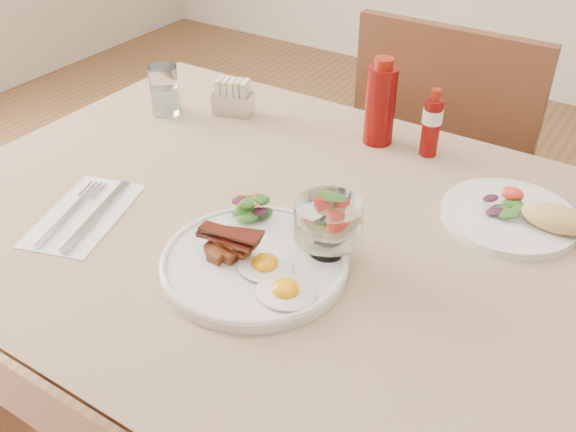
{
  "coord_description": "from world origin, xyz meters",
  "views": [
    {
      "loc": [
        0.42,
        -0.73,
        1.36
      ],
      "look_at": [
        -0.01,
        -0.07,
        0.82
      ],
      "focal_mm": 40.0,
      "sensor_mm": 36.0,
      "label": 1
    }
  ],
  "objects_px": {
    "fruit_cup": "(328,221)",
    "second_plate": "(520,216)",
    "main_plate": "(255,263)",
    "chair_far": "(447,173)",
    "table": "(314,273)",
    "water_glass": "(165,93)",
    "hot_sauce_bottle": "(432,124)",
    "sugar_caddy": "(233,99)",
    "ketchup_bottle": "(380,104)"
  },
  "relations": [
    {
      "from": "fruit_cup",
      "to": "second_plate",
      "type": "height_order",
      "value": "fruit_cup"
    },
    {
      "from": "main_plate",
      "to": "fruit_cup",
      "type": "relative_size",
      "value": 2.75
    },
    {
      "from": "table",
      "to": "hot_sauce_bottle",
      "type": "distance_m",
      "value": 0.37
    },
    {
      "from": "water_glass",
      "to": "chair_far",
      "type": "bearing_deg",
      "value": 43.4
    },
    {
      "from": "fruit_cup",
      "to": "hot_sauce_bottle",
      "type": "height_order",
      "value": "hot_sauce_bottle"
    },
    {
      "from": "chair_far",
      "to": "hot_sauce_bottle",
      "type": "xyz_separation_m",
      "value": [
        0.05,
        -0.33,
        0.29
      ]
    },
    {
      "from": "second_plate",
      "to": "table",
      "type": "bearing_deg",
      "value": -143.78
    },
    {
      "from": "fruit_cup",
      "to": "second_plate",
      "type": "xyz_separation_m",
      "value": [
        0.22,
        0.25,
        -0.06
      ]
    },
    {
      "from": "chair_far",
      "to": "water_glass",
      "type": "bearing_deg",
      "value": -136.6
    },
    {
      "from": "sugar_caddy",
      "to": "hot_sauce_bottle",
      "type": "bearing_deg",
      "value": -10.21
    },
    {
      "from": "main_plate",
      "to": "fruit_cup",
      "type": "distance_m",
      "value": 0.13
    },
    {
      "from": "table",
      "to": "chair_far",
      "type": "relative_size",
      "value": 1.43
    },
    {
      "from": "main_plate",
      "to": "sugar_caddy",
      "type": "relative_size",
      "value": 2.98
    },
    {
      "from": "main_plate",
      "to": "chair_far",
      "type": "bearing_deg",
      "value": 88.07
    },
    {
      "from": "chair_far",
      "to": "ketchup_bottle",
      "type": "height_order",
      "value": "chair_far"
    },
    {
      "from": "chair_far",
      "to": "second_plate",
      "type": "relative_size",
      "value": 3.86
    },
    {
      "from": "table",
      "to": "hot_sauce_bottle",
      "type": "relative_size",
      "value": 9.93
    },
    {
      "from": "sugar_caddy",
      "to": "second_plate",
      "type": "bearing_deg",
      "value": -24.96
    },
    {
      "from": "chair_far",
      "to": "second_plate",
      "type": "xyz_separation_m",
      "value": [
        0.27,
        -0.47,
        0.24
      ]
    },
    {
      "from": "chair_far",
      "to": "hot_sauce_bottle",
      "type": "bearing_deg",
      "value": -80.7
    },
    {
      "from": "second_plate",
      "to": "hot_sauce_bottle",
      "type": "bearing_deg",
      "value": 147.89
    },
    {
      "from": "table",
      "to": "water_glass",
      "type": "height_order",
      "value": "water_glass"
    },
    {
      "from": "second_plate",
      "to": "ketchup_bottle",
      "type": "distance_m",
      "value": 0.35
    },
    {
      "from": "main_plate",
      "to": "water_glass",
      "type": "height_order",
      "value": "water_glass"
    },
    {
      "from": "table",
      "to": "main_plate",
      "type": "height_order",
      "value": "main_plate"
    },
    {
      "from": "sugar_caddy",
      "to": "chair_far",
      "type": "bearing_deg",
      "value": 28.41
    },
    {
      "from": "table",
      "to": "chair_far",
      "type": "height_order",
      "value": "chair_far"
    },
    {
      "from": "fruit_cup",
      "to": "hot_sauce_bottle",
      "type": "bearing_deg",
      "value": 89.97
    },
    {
      "from": "main_plate",
      "to": "second_plate",
      "type": "relative_size",
      "value": 1.16
    },
    {
      "from": "second_plate",
      "to": "sugar_caddy",
      "type": "xyz_separation_m",
      "value": [
        -0.64,
        0.08,
        0.02
      ]
    },
    {
      "from": "fruit_cup",
      "to": "water_glass",
      "type": "xyz_separation_m",
      "value": [
        -0.55,
        0.25,
        -0.03
      ]
    },
    {
      "from": "second_plate",
      "to": "sugar_caddy",
      "type": "distance_m",
      "value": 0.64
    },
    {
      "from": "chair_far",
      "to": "main_plate",
      "type": "relative_size",
      "value": 3.32
    },
    {
      "from": "hot_sauce_bottle",
      "to": "water_glass",
      "type": "relative_size",
      "value": 1.28
    },
    {
      "from": "table",
      "to": "sugar_caddy",
      "type": "bearing_deg",
      "value": 143.37
    },
    {
      "from": "hot_sauce_bottle",
      "to": "sugar_caddy",
      "type": "distance_m",
      "value": 0.43
    },
    {
      "from": "main_plate",
      "to": "hot_sauce_bottle",
      "type": "bearing_deg",
      "value": 80.1
    },
    {
      "from": "chair_far",
      "to": "main_plate",
      "type": "distance_m",
      "value": 0.83
    },
    {
      "from": "second_plate",
      "to": "hot_sauce_bottle",
      "type": "height_order",
      "value": "hot_sauce_bottle"
    },
    {
      "from": "second_plate",
      "to": "ketchup_bottle",
      "type": "xyz_separation_m",
      "value": [
        -0.32,
        0.13,
        0.07
      ]
    },
    {
      "from": "table",
      "to": "water_glass",
      "type": "xyz_separation_m",
      "value": [
        -0.49,
        0.2,
        0.13
      ]
    },
    {
      "from": "fruit_cup",
      "to": "water_glass",
      "type": "distance_m",
      "value": 0.6
    },
    {
      "from": "chair_far",
      "to": "water_glass",
      "type": "height_order",
      "value": "chair_far"
    },
    {
      "from": "fruit_cup",
      "to": "second_plate",
      "type": "distance_m",
      "value": 0.34
    },
    {
      "from": "table",
      "to": "fruit_cup",
      "type": "relative_size",
      "value": 13.08
    },
    {
      "from": "main_plate",
      "to": "water_glass",
      "type": "distance_m",
      "value": 0.57
    },
    {
      "from": "ketchup_bottle",
      "to": "main_plate",
      "type": "bearing_deg",
      "value": -86.99
    },
    {
      "from": "ketchup_bottle",
      "to": "hot_sauce_bottle",
      "type": "distance_m",
      "value": 0.11
    },
    {
      "from": "main_plate",
      "to": "sugar_caddy",
      "type": "distance_m",
      "value": 0.53
    },
    {
      "from": "table",
      "to": "second_plate",
      "type": "relative_size",
      "value": 5.52
    }
  ]
}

